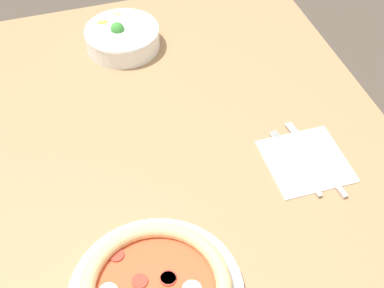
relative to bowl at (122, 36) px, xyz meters
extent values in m
cube|color=#99724C|center=(-0.08, -0.34, -0.05)|extent=(1.12, 1.08, 0.03)
cylinder|color=olive|center=(0.41, 0.13, -0.43)|extent=(0.06, 0.06, 0.74)
torus|color=#DBB77A|center=(-0.09, -0.66, -0.01)|extent=(0.24, 0.24, 0.03)
cylinder|color=#A83323|center=(-0.13, -0.58, -0.01)|extent=(0.03, 0.03, 0.00)
cylinder|color=#A83323|center=(-0.11, -0.64, -0.01)|extent=(0.03, 0.03, 0.00)
cylinder|color=#A83323|center=(-0.06, -0.64, -0.01)|extent=(0.03, 0.03, 0.00)
cylinder|color=#A83323|center=(-0.06, -0.64, -0.01)|extent=(0.03, 0.03, 0.00)
cylinder|color=white|center=(0.00, 0.00, -0.01)|extent=(0.18, 0.18, 0.05)
torus|color=white|center=(0.00, 0.00, 0.02)|extent=(0.18, 0.18, 0.01)
ellipsoid|color=tan|center=(-0.04, 0.05, 0.01)|extent=(0.04, 0.04, 0.02)
ellipsoid|color=tan|center=(0.02, 0.04, 0.01)|extent=(0.04, 0.04, 0.02)
ellipsoid|color=#998466|center=(-0.04, 0.02, 0.01)|extent=(0.03, 0.04, 0.02)
ellipsoid|color=tan|center=(0.00, 0.06, 0.02)|extent=(0.04, 0.04, 0.02)
ellipsoid|color=tan|center=(-0.05, 0.03, 0.01)|extent=(0.04, 0.04, 0.02)
ellipsoid|color=tan|center=(0.03, 0.04, 0.01)|extent=(0.04, 0.03, 0.02)
ellipsoid|color=#998466|center=(-0.04, 0.03, 0.01)|extent=(0.04, 0.04, 0.02)
ellipsoid|color=tan|center=(0.00, -0.07, 0.01)|extent=(0.04, 0.04, 0.02)
sphere|color=#388433|center=(-0.01, 0.00, 0.02)|extent=(0.03, 0.03, 0.03)
ellipsoid|color=yellow|center=(-0.04, 0.04, 0.02)|extent=(0.04, 0.02, 0.02)
cube|color=white|center=(0.26, -0.47, -0.03)|extent=(0.16, 0.16, 0.00)
cube|color=silver|center=(0.24, -0.50, -0.03)|extent=(0.02, 0.13, 0.00)
cube|color=silver|center=(0.24, -0.41, -0.03)|extent=(0.01, 0.05, 0.00)
cube|color=silver|center=(0.24, -0.41, -0.03)|extent=(0.01, 0.05, 0.00)
cube|color=silver|center=(0.23, -0.41, -0.03)|extent=(0.01, 0.05, 0.00)
cube|color=silver|center=(0.23, -0.41, -0.03)|extent=(0.01, 0.05, 0.00)
cube|color=silver|center=(0.29, -0.53, -0.03)|extent=(0.02, 0.08, 0.01)
cube|color=silver|center=(0.28, -0.43, -0.03)|extent=(0.03, 0.13, 0.00)
camera|label=1|loc=(-0.15, -1.06, 0.76)|focal=50.00mm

